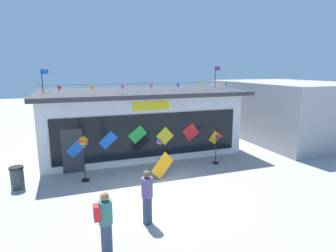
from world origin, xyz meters
TOP-DOWN VIEW (x-y plane):
  - ground_plane at (0.00, 0.00)m, footprint 80.00×80.00m
  - kite_shop_building at (0.35, 5.88)m, footprint 10.54×5.76m
  - wind_spinner_far_left at (-2.88, 2.25)m, footprint 0.38×0.38m
  - wind_spinner_left at (0.40, 2.39)m, footprint 0.35×0.35m
  - wind_spinner_center_left at (3.49, 2.32)m, footprint 0.64×0.28m
  - person_near_camera at (-1.33, -1.80)m, footprint 0.34×0.34m
  - person_mid_plaza at (-2.71, -2.87)m, footprint 0.45×0.34m
  - trash_bin at (-5.41, 2.34)m, footprint 0.52×0.52m
  - display_kite_on_ground at (0.25, 1.45)m, footprint 1.11×0.32m
  - neighbour_building at (10.69, 5.81)m, footprint 6.74×9.11m

SIDE VIEW (x-z plane):
  - ground_plane at x=0.00m, z-range 0.00..0.00m
  - trash_bin at x=-5.41m, z-range 0.01..0.90m
  - display_kite_on_ground at x=0.25m, z-range 0.00..1.11m
  - wind_spinner_left at x=0.40m, z-range 0.06..1.59m
  - person_near_camera at x=-1.33m, z-range 0.02..1.70m
  - person_mid_plaza at x=-2.71m, z-range 0.05..1.73m
  - wind_spinner_center_left at x=3.49m, z-range 0.35..1.82m
  - wind_spinner_far_left at x=-2.88m, z-range 0.60..2.52m
  - kite_shop_building at x=0.35m, z-range -0.61..4.11m
  - neighbour_building at x=10.69m, z-range 0.00..3.73m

